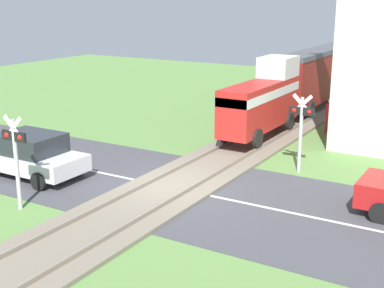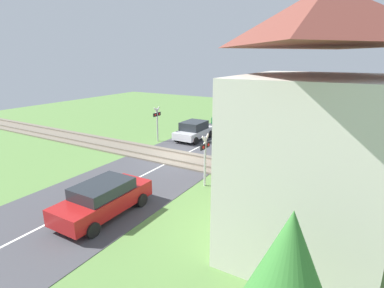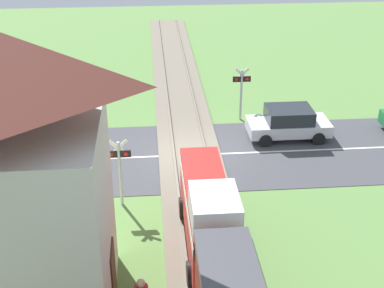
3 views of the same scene
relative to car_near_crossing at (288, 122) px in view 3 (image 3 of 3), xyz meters
name	(u,v)px [view 3 (image 3 of 3)]	position (x,y,z in m)	size (l,w,h in m)	color
ground_plane	(190,155)	(4.81, 1.44, -0.78)	(60.00, 60.00, 0.00)	#5B8442
road_surface	(190,155)	(4.81, 1.44, -0.77)	(48.00, 6.40, 0.02)	#424247
track_bed	(190,154)	(4.81, 1.44, -0.71)	(2.80, 48.00, 0.24)	#756B5B
car_near_crossing	(288,122)	(0.00, 0.00, 0.00)	(3.85, 1.95, 1.51)	silver
car_far_side	(3,163)	(12.57, 2.88, 0.00)	(4.35, 1.94, 1.47)	#A81919
crossing_signal_west_approach	(241,86)	(1.91, -2.26, 1.02)	(0.90, 0.18, 2.78)	#B7B7B7
crossing_signal_east_approach	(119,163)	(7.72, 5.14, 1.02)	(0.90, 0.18, 2.78)	#B7B7B7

